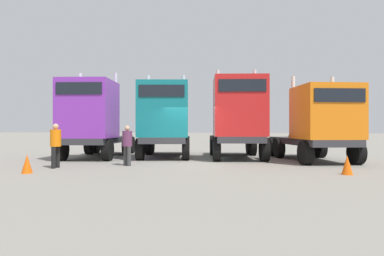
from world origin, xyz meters
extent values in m
plane|color=gray|center=(0.00, 0.00, 0.00)|extent=(200.00, 200.00, 0.00)
cube|color=#333338|center=(-5.40, 2.22, 0.91)|extent=(3.10, 6.36, 0.30)
cube|color=purple|center=(-5.13, 0.44, 2.46)|extent=(2.75, 2.84, 2.79)
cube|color=black|center=(-4.94, -0.81, 3.33)|extent=(2.08, 0.36, 0.55)
cylinder|color=silver|center=(-4.41, 1.97, 2.76)|extent=(0.21, 0.21, 3.39)
cylinder|color=silver|center=(-6.28, 1.68, 2.76)|extent=(0.21, 0.21, 3.39)
cylinder|color=#333338|center=(-5.61, 3.54, 1.12)|extent=(1.26, 1.26, 0.12)
cylinder|color=black|center=(-3.96, 0.07, 0.51)|extent=(0.50, 1.06, 1.01)
cylinder|color=black|center=(-6.13, -0.27, 0.51)|extent=(0.50, 1.06, 1.01)
cylinder|color=black|center=(-4.54, 3.82, 0.51)|extent=(0.50, 1.06, 1.01)
cylinder|color=black|center=(-6.71, 3.48, 0.51)|extent=(0.50, 1.06, 1.01)
cylinder|color=black|center=(-4.71, 4.90, 0.51)|extent=(0.50, 1.06, 1.01)
cylinder|color=black|center=(-6.88, 4.57, 0.51)|extent=(0.50, 1.06, 1.01)
cube|color=#333338|center=(-1.93, 3.01, 0.95)|extent=(3.28, 6.03, 0.30)
cube|color=#14727A|center=(-1.61, 1.43, 2.44)|extent=(2.84, 2.91, 2.68)
cube|color=black|center=(-1.36, 0.19, 3.25)|extent=(2.07, 0.45, 0.55)
cylinder|color=silver|center=(-0.95, 2.98, 2.74)|extent=(0.21, 0.21, 3.28)
cylinder|color=silver|center=(-2.82, 2.60, 2.74)|extent=(0.21, 0.21, 3.28)
cylinder|color=#333338|center=(-2.18, 4.24, 1.16)|extent=(1.30, 1.30, 0.12)
cylinder|color=black|center=(-0.43, 1.11, 0.53)|extent=(0.55, 1.10, 1.05)
cylinder|color=black|center=(-2.58, 0.68, 0.53)|extent=(0.55, 1.10, 1.05)
cylinder|color=black|center=(-1.10, 4.45, 0.53)|extent=(0.55, 1.10, 1.05)
cylinder|color=black|center=(-3.25, 4.02, 0.53)|extent=(0.55, 1.10, 1.05)
cylinder|color=black|center=(-1.31, 5.53, 0.53)|extent=(0.55, 1.10, 1.05)
cylinder|color=black|center=(-3.47, 5.09, 0.53)|extent=(0.55, 1.10, 1.05)
cube|color=#333338|center=(1.82, 3.15, 1.01)|extent=(3.13, 6.04, 0.30)
cube|color=red|center=(2.10, 1.47, 2.55)|extent=(2.76, 2.72, 2.79)
cube|color=black|center=(2.30, 0.29, 3.42)|extent=(2.08, 0.39, 0.55)
cylinder|color=silver|center=(2.82, 2.94, 2.85)|extent=(0.21, 0.21, 3.39)
cylinder|color=silver|center=(0.94, 2.62, 2.85)|extent=(0.21, 0.21, 3.39)
cylinder|color=#333338|center=(1.61, 4.39, 1.22)|extent=(1.27, 1.27, 0.12)
cylinder|color=black|center=(3.27, 1.18, 0.55)|extent=(0.53, 1.15, 1.11)
cylinder|color=black|center=(1.10, 0.81, 0.55)|extent=(0.53, 1.15, 1.11)
cylinder|color=black|center=(2.69, 4.59, 0.55)|extent=(0.53, 1.15, 1.11)
cylinder|color=black|center=(0.52, 4.22, 0.55)|extent=(0.53, 1.15, 1.11)
cylinder|color=black|center=(2.51, 5.67, 0.55)|extent=(0.53, 1.15, 1.11)
cylinder|color=black|center=(0.34, 5.31, 0.55)|extent=(0.53, 1.15, 1.11)
cube|color=#333338|center=(5.43, 2.35, 0.91)|extent=(3.59, 6.06, 0.30)
cube|color=orange|center=(5.86, 0.73, 2.22)|extent=(2.92, 2.87, 2.31)
cube|color=black|center=(6.16, -0.42, 2.85)|extent=(2.04, 0.58, 0.55)
cylinder|color=silver|center=(6.44, 2.25, 2.52)|extent=(0.22, 0.22, 2.91)
cylinder|color=silver|center=(4.60, 1.76, 2.52)|extent=(0.22, 0.22, 2.91)
cylinder|color=#333338|center=(5.11, 3.55, 1.12)|extent=(1.35, 1.35, 0.12)
cylinder|color=black|center=(7.04, 0.56, 0.51)|extent=(0.60, 1.07, 1.01)
cylinder|color=black|center=(4.92, 0.00, 0.51)|extent=(0.60, 1.07, 1.01)
cylinder|color=black|center=(6.17, 3.83, 0.51)|extent=(0.60, 1.07, 1.01)
cylinder|color=black|center=(4.05, 3.26, 0.51)|extent=(0.60, 1.07, 1.01)
cylinder|color=black|center=(5.89, 4.89, 0.51)|extent=(0.60, 1.07, 1.01)
cylinder|color=black|center=(3.76, 4.33, 0.51)|extent=(0.60, 1.07, 1.01)
cylinder|color=black|center=(-4.67, -3.09, 0.41)|extent=(0.16, 0.16, 0.83)
cylinder|color=black|center=(-4.68, -2.81, 0.41)|extent=(0.16, 0.16, 0.83)
cylinder|color=orange|center=(-4.68, -2.95, 1.16)|extent=(0.41, 0.41, 0.66)
sphere|color=tan|center=(-4.68, -2.95, 1.60)|extent=(0.22, 0.22, 0.22)
cylinder|color=#3C3C3C|center=(-2.39, -1.58, 0.40)|extent=(0.22, 0.22, 0.79)
cylinder|color=#3C3C3C|center=(-2.17, -1.75, 0.40)|extent=(0.22, 0.22, 0.79)
cylinder|color=#5F2E52|center=(-2.28, -1.66, 1.11)|extent=(0.56, 0.56, 0.63)
sphere|color=tan|center=(-2.28, -1.66, 1.53)|extent=(0.22, 0.22, 0.22)
cone|color=#F2590C|center=(5.84, -2.76, 0.32)|extent=(0.36, 0.36, 0.64)
cone|color=#F2590C|center=(-4.75, -4.47, 0.32)|extent=(0.36, 0.36, 0.64)
camera|label=1|loc=(2.91, -14.44, 1.52)|focal=31.03mm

